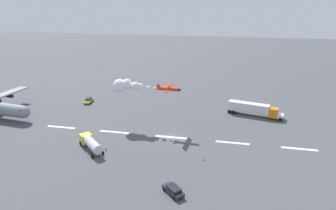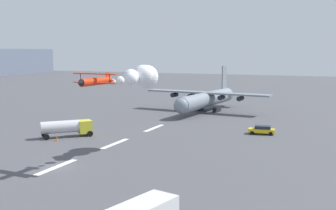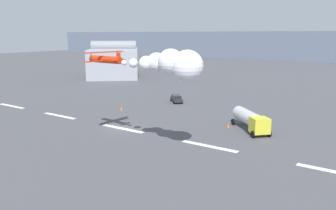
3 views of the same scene
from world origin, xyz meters
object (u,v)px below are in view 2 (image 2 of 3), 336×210
at_px(followme_car_yellow, 262,130).
at_px(traffic_cone_far, 57,139).
at_px(stunt_biplane_red, 139,77).
at_px(fuel_tanker_truck, 67,127).
at_px(cargo_transport_plane, 205,99).

bearing_deg(followme_car_yellow, traffic_cone_far, 122.06).
xyz_separation_m(stunt_biplane_red, followme_car_yellow, (19.36, -14.56, -10.16)).
bearing_deg(fuel_tanker_truck, stunt_biplane_red, -103.86).
height_order(cargo_transport_plane, stunt_biplane_red, stunt_biplane_red).
height_order(stunt_biplane_red, traffic_cone_far, stunt_biplane_red).
relative_size(stunt_biplane_red, fuel_tanker_truck, 2.34).
bearing_deg(fuel_tanker_truck, cargo_transport_plane, -18.43).
relative_size(cargo_transport_plane, fuel_tanker_truck, 4.00).
xyz_separation_m(followme_car_yellow, traffic_cone_far, (-18.85, 30.09, -0.44)).
bearing_deg(stunt_biplane_red, cargo_transport_plane, 4.40).
bearing_deg(fuel_tanker_truck, followme_car_yellow, -63.10).
bearing_deg(followme_car_yellow, cargo_transport_plane, 38.30).
bearing_deg(traffic_cone_far, cargo_transport_plane, -16.57).
relative_size(fuel_tanker_truck, followme_car_yellow, 1.67).
xyz_separation_m(fuel_tanker_truck, followme_car_yellow, (15.44, -30.43, -0.92)).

